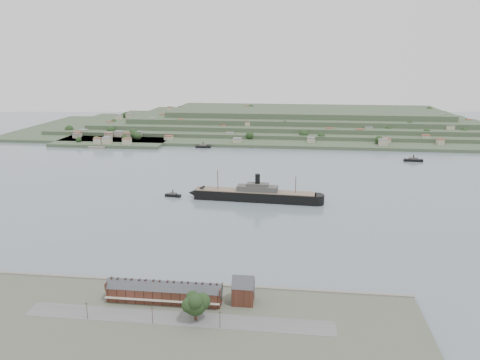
# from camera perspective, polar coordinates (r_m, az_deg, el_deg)

# --- Properties ---
(ground) EXTENTS (1400.00, 1400.00, 0.00)m
(ground) POSITION_cam_1_polar(r_m,az_deg,el_deg) (384.93, -0.91, -2.62)
(ground) COLOR slate
(ground) RESTS_ON ground
(near_shore) EXTENTS (220.00, 80.00, 2.60)m
(near_shore) POSITION_cam_1_polar(r_m,az_deg,el_deg) (216.79, -7.91, -17.26)
(near_shore) COLOR #4C5142
(near_shore) RESTS_ON ground
(terrace_row) EXTENTS (55.60, 9.80, 11.07)m
(terrace_row) POSITION_cam_1_polar(r_m,az_deg,el_deg) (231.89, -9.23, -13.36)
(terrace_row) COLOR #412317
(terrace_row) RESTS_ON ground
(gabled_building) EXTENTS (10.40, 10.18, 14.09)m
(gabled_building) POSITION_cam_1_polar(r_m,az_deg,el_deg) (227.97, 0.40, -13.30)
(gabled_building) COLOR #412317
(gabled_building) RESTS_ON ground
(far_peninsula) EXTENTS (760.00, 309.00, 30.00)m
(far_peninsula) POSITION_cam_1_polar(r_m,az_deg,el_deg) (764.17, 5.21, 7.02)
(far_peninsula) COLOR #30432D
(far_peninsula) RESTS_ON ground
(steamship) EXTENTS (113.64, 19.86, 27.25)m
(steamship) POSITION_cam_1_polar(r_m,az_deg,el_deg) (386.09, 1.42, -1.79)
(steamship) COLOR black
(steamship) RESTS_ON ground
(tugboat) EXTENTS (14.04, 5.38, 6.16)m
(tugboat) POSITION_cam_1_polar(r_m,az_deg,el_deg) (401.04, -8.17, -1.83)
(tugboat) COLOR black
(tugboat) RESTS_ON ground
(ferry_west) EXTENTS (19.95, 6.63, 7.37)m
(ferry_west) POSITION_cam_1_polar(r_m,az_deg,el_deg) (611.39, -4.51, 4.10)
(ferry_west) COLOR black
(ferry_west) RESTS_ON ground
(ferry_east) EXTENTS (20.70, 6.21, 7.71)m
(ferry_east) POSITION_cam_1_polar(r_m,az_deg,el_deg) (564.92, 20.38, 2.32)
(ferry_east) COLOR black
(ferry_east) RESTS_ON ground
(fig_tree) EXTENTS (12.38, 10.72, 13.82)m
(fig_tree) POSITION_cam_1_polar(r_m,az_deg,el_deg) (213.49, -5.40, -14.78)
(fig_tree) COLOR #3A271A
(fig_tree) RESTS_ON ground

